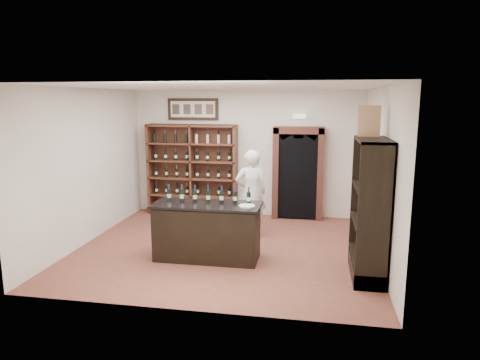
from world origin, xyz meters
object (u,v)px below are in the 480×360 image
at_px(side_cabinet, 371,231).
at_px(wine_shelf, 193,169).
at_px(shopkeeper, 251,193).
at_px(counter_bottle_0, 169,195).
at_px(wine_crate, 369,121).
at_px(tasting_counter, 207,232).

bearing_deg(side_cabinet, wine_shelf, 139.79).
bearing_deg(side_cabinet, shopkeeper, 140.54).
bearing_deg(shopkeeper, wine_shelf, -59.19).
height_order(counter_bottle_0, wine_crate, wine_crate).
distance_m(shopkeeper, wine_crate, 2.96).
distance_m(tasting_counter, counter_bottle_0, 0.95).
distance_m(tasting_counter, wine_crate, 3.30).
xyz_separation_m(counter_bottle_0, wine_crate, (3.38, -0.02, 1.34)).
bearing_deg(counter_bottle_0, tasting_counter, -8.59).
bearing_deg(shopkeeper, counter_bottle_0, 29.20).
xyz_separation_m(tasting_counter, side_cabinet, (2.72, -0.30, 0.26)).
bearing_deg(side_cabinet, tasting_counter, 173.72).
distance_m(side_cabinet, wine_crate, 1.74).
bearing_deg(counter_bottle_0, wine_shelf, 97.66).
bearing_deg(wine_crate, tasting_counter, -172.62).
height_order(counter_bottle_0, side_cabinet, side_cabinet).
bearing_deg(wine_crate, counter_bottle_0, -174.90).
xyz_separation_m(side_cabinet, wine_crate, (-0.07, 0.39, 1.69)).
relative_size(wine_shelf, counter_bottle_0, 7.33).
relative_size(tasting_counter, side_cabinet, 0.85).
height_order(wine_shelf, wine_crate, wine_crate).
xyz_separation_m(side_cabinet, shopkeeper, (-2.17, 1.79, 0.14)).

